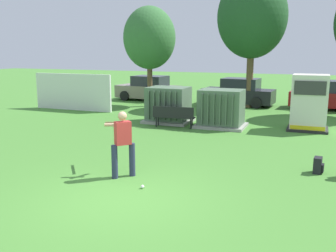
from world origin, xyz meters
TOP-DOWN VIEW (x-y plane):
  - ground_plane at (0.00, 0.00)m, footprint 96.00×96.00m
  - fence_panel at (-8.70, 10.50)m, footprint 4.80×0.12m
  - transformer_west at (-2.42, 9.00)m, footprint 2.10×1.70m
  - transformer_mid_west at (0.09, 8.81)m, footprint 2.10×1.70m
  - generator_enclosure at (3.61, 9.49)m, footprint 1.60×1.40m
  - park_bench at (-1.76, 7.92)m, footprint 1.83×0.55m
  - batter at (-0.73, 1.42)m, footprint 1.35×1.28m
  - sports_ball at (0.14, 0.78)m, footprint 0.09×0.09m
  - backpack at (4.05, 3.59)m, footprint 0.29×0.34m
  - tree_left at (-5.32, 13.39)m, footprint 3.01×3.01m
  - tree_center_left at (0.22, 15.01)m, footprint 3.86×3.86m
  - parked_car_leftmost at (-6.48, 15.78)m, footprint 4.33×2.20m
  - parked_car_left_of_center at (-0.51, 15.70)m, footprint 4.31×2.15m
  - parked_car_right_of_center at (4.60, 15.81)m, footprint 4.33×2.20m

SIDE VIEW (x-z plane):
  - ground_plane at x=0.00m, z-range 0.00..0.00m
  - sports_ball at x=0.14m, z-range 0.00..0.09m
  - backpack at x=4.05m, z-range -0.01..0.43m
  - park_bench at x=-1.76m, z-range 0.08..0.99m
  - parked_car_leftmost at x=-6.48m, z-range -0.06..1.56m
  - parked_car_left_of_center at x=-0.51m, z-range -0.06..1.56m
  - parked_car_right_of_center at x=4.60m, z-range -0.06..1.56m
  - transformer_west at x=-2.42m, z-range -0.02..1.60m
  - transformer_mid_west at x=0.09m, z-range -0.02..1.60m
  - batter at x=-0.73m, z-range 0.11..1.85m
  - fence_panel at x=-8.70m, z-range 0.00..2.00m
  - generator_enclosure at x=3.61m, z-range -0.01..2.29m
  - tree_left at x=-5.32m, z-range 1.07..6.81m
  - tree_center_left at x=0.22m, z-range 1.37..8.75m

